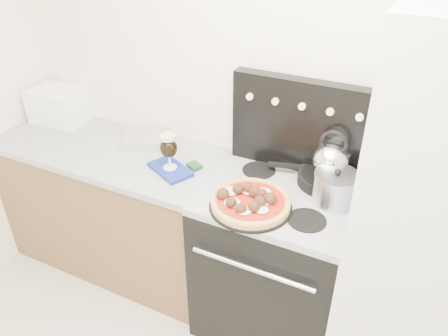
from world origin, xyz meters
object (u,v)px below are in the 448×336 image
Objects in this scene: pizza at (251,200)px; tea_kettle at (331,157)px; beer_glass at (169,151)px; oven_mitt at (170,169)px; stock_pot at (335,189)px; stove_body at (275,264)px; skillet at (328,179)px; pizza_pan at (250,206)px; toaster_oven at (60,105)px; fridge at (433,232)px; base_cabinet at (118,209)px.

tea_kettle reaches higher than pizza.
beer_glass is at bearing 166.20° from pizza.
tea_kettle is (0.81, 0.23, 0.06)m from beer_glass.
beer_glass is at bearing 0.00° from oven_mitt.
pizza is at bearing -147.47° from stock_pot.
stove_body is at bearing 3.63° from oven_mitt.
pizza_pan is at bearing -127.38° from skillet.
pizza is (1.52, -0.36, -0.05)m from toaster_oven.
pizza_pan is 0.48m from tea_kettle.
beer_glass reaches higher than pizza_pan.
skillet is (0.28, 0.36, -0.01)m from pizza.
pizza_pan is 0.41m from stock_pot.
pizza_pan is 0.46m from skillet.
stock_pot reaches higher than pizza_pan.
toaster_oven is at bearing 167.18° from oven_mitt.
tea_kettle is at bearing 15.95° from beer_glass.
oven_mitt is at bearing -176.37° from stove_body.
fridge is 4.80× the size of pizza_pan.
toaster_oven is at bearing 174.79° from fridge.
stove_body is at bearing -134.03° from skillet.
base_cabinet is at bearing -179.04° from stock_pot.
fridge reaches higher than pizza_pan.
base_cabinet is at bearing -21.90° from toaster_oven.
oven_mitt is at bearing -174.29° from stock_pot.
base_cabinet is at bearing 178.41° from fridge.
fridge reaches higher than beer_glass.
tea_kettle is at bearing 157.16° from fridge.
base_cabinet is 1.65× the size of stove_body.
oven_mitt is at bearing -17.21° from toaster_oven.
stove_body is 0.46× the size of fridge.
pizza reaches higher than oven_mitt.
toaster_oven is (-2.32, 0.21, 0.06)m from fridge.
beer_glass reaches higher than stove_body.
stove_body is 0.57m from skillet.
skillet is at bearing -4.21° from toaster_oven.
pizza is 0.46m from skillet.
oven_mitt is 0.88m from stock_pot.
base_cabinet is 1.15m from pizza_pan.
oven_mitt is (-1.32, -0.01, -0.04)m from fridge.
fridge is at bearing 0.63° from oven_mitt.
base_cabinet is 7.06× the size of stock_pot.
tea_kettle reaches higher than beer_glass.
pizza_pan reaches higher than stove_body.
stove_body is 0.78m from oven_mitt.
stock_pot is (1.87, -0.14, -0.01)m from toaster_oven.
base_cabinet is at bearing 169.09° from pizza_pan.
pizza is 0.41m from stock_pot.
toaster_oven is 1.37× the size of oven_mitt.
pizza is (0.53, -0.13, 0.05)m from oven_mitt.
beer_glass is 0.52× the size of pizza_pan.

